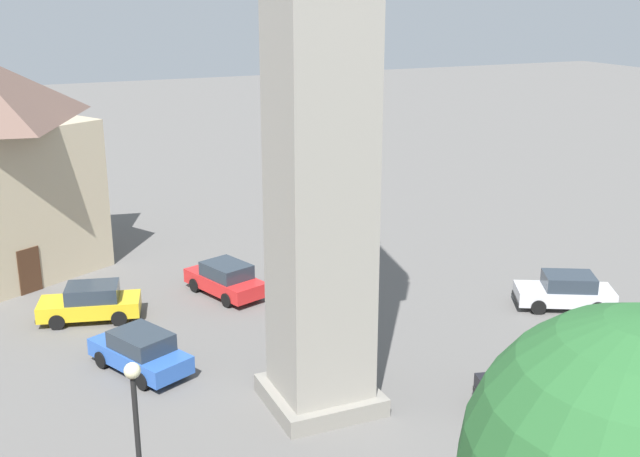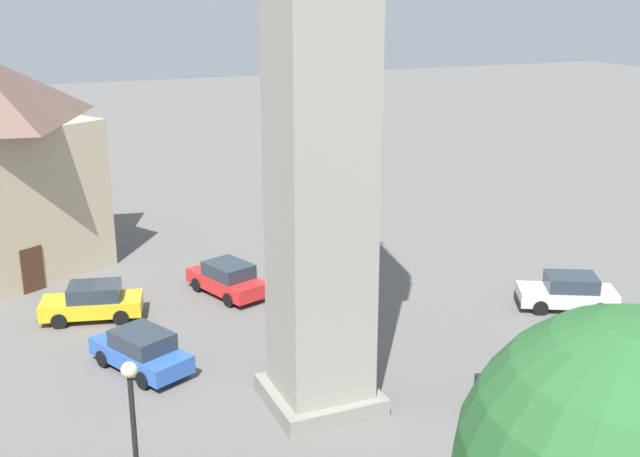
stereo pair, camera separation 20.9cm
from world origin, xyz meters
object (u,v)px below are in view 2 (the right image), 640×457
Objects in this scene: car_red_corner at (568,292)px; car_white_side at (227,279)px; car_blue_kerb at (141,351)px; car_silver_kerb at (544,385)px; lamp_post at (135,442)px; pedestrian at (330,272)px; car_black_far at (93,302)px.

car_red_corner is 14.95m from car_white_side.
car_silver_kerb is (11.73, -7.79, 0.00)m from car_blue_kerb.
lamp_post is at bearing -100.43° from car_blue_kerb.
pedestrian reaches higher than car_white_side.
lamp_post is at bearing -127.17° from pedestrian.
car_blue_kerb and car_white_side have the same top height.
car_silver_kerb is 0.99× the size of car_white_side.
car_white_side is 18.19m from lamp_post.
car_red_corner is 10.38m from pedestrian.
car_red_corner is at bearing -20.03° from car_black_far.
car_red_corner is 1.00× the size of car_white_side.
car_blue_kerb is at bearing 79.57° from lamp_post.
lamp_post is (-19.98, -9.22, 2.96)m from car_red_corner.
car_silver_kerb is at bearing -78.64° from pedestrian.
car_black_far is 16.45m from lamp_post.
lamp_post is at bearing -112.79° from car_white_side.
car_silver_kerb is 12.21m from pedestrian.
lamp_post reaches higher than car_white_side.
pedestrian is 18.89m from lamp_post.
car_blue_kerb is 10.22m from pedestrian.
car_silver_kerb and car_white_side have the same top height.
car_blue_kerb is at bearing 175.28° from car_red_corner.
pedestrian is at bearing 52.83° from lamp_post.
car_blue_kerb is 1.00× the size of car_red_corner.
car_black_far is at bearing -176.18° from car_white_side.
car_silver_kerb is at bearing -63.65° from car_white_side.
car_silver_kerb is 0.78× the size of lamp_post.
car_silver_kerb and car_black_far have the same top height.
car_black_far is 2.61× the size of pedestrian.
car_white_side is at bearing 49.54° from car_blue_kerb.
car_white_side is 4.65m from pedestrian.
car_silver_kerb is at bearing -33.58° from car_blue_kerb.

